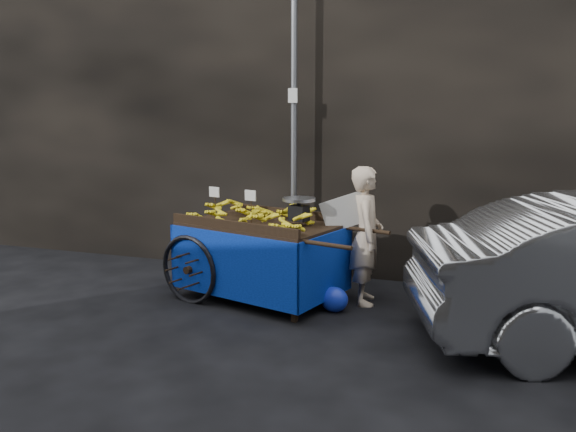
% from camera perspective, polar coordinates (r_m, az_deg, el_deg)
% --- Properties ---
extents(ground, '(80.00, 80.00, 0.00)m').
position_cam_1_polar(ground, '(6.53, -5.58, -9.05)').
color(ground, black).
rests_on(ground, ground).
extents(building_wall, '(13.50, 2.00, 5.00)m').
position_cam_1_polar(building_wall, '(8.51, 4.04, 12.45)').
color(building_wall, black).
rests_on(building_wall, ground).
extents(street_pole, '(0.12, 0.10, 4.00)m').
position_cam_1_polar(street_pole, '(7.28, 0.61, 9.03)').
color(street_pole, slate).
rests_on(street_pole, ground).
extents(banana_cart, '(2.65, 1.70, 1.33)m').
position_cam_1_polar(banana_cart, '(6.61, -3.16, -1.41)').
color(banana_cart, black).
rests_on(banana_cart, ground).
extents(vendor, '(0.76, 0.65, 1.59)m').
position_cam_1_polar(vendor, '(6.47, 7.93, -1.97)').
color(vendor, '#CAB296').
rests_on(vendor, ground).
extents(plastic_bag, '(0.31, 0.25, 0.28)m').
position_cam_1_polar(plastic_bag, '(6.29, 4.72, -8.45)').
color(plastic_bag, '#1B31CA').
rests_on(plastic_bag, ground).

